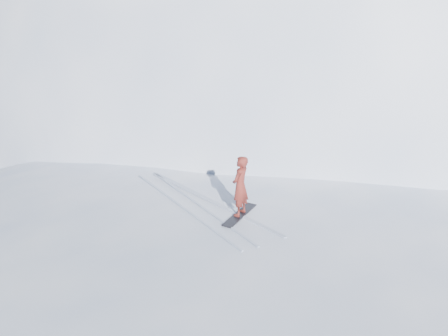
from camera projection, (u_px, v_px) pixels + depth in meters
name	position (u px, v px, depth m)	size (l,w,h in m)	color
near_ridge	(264.00, 279.00, 13.61)	(36.00, 28.00, 4.80)	white
summit_peak	(325.00, 91.00, 41.59)	(60.00, 56.00, 56.00)	white
peak_shoulder	(246.00, 120.00, 31.54)	(28.00, 24.00, 18.00)	white
wind_bumps	(234.00, 311.00, 12.22)	(16.00, 14.40, 1.00)	white
snowboard	(240.00, 215.00, 12.46)	(1.63, 0.30, 0.03)	black
snowboarder	(240.00, 186.00, 12.14)	(0.64, 0.42, 1.75)	maroon
board_tracks	(200.00, 202.00, 13.21)	(2.21, 5.96, 0.04)	silver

